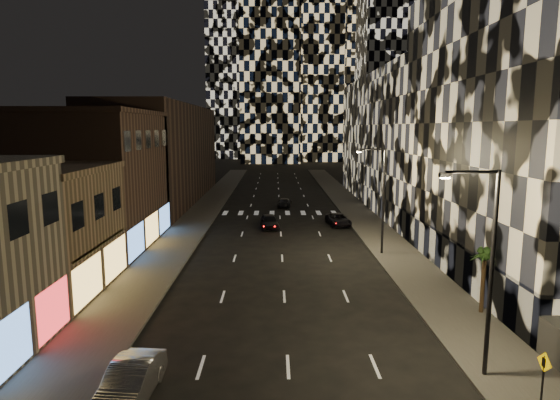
{
  "coord_description": "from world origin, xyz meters",
  "views": [
    {
      "loc": [
        -0.58,
        -9.0,
        10.86
      ],
      "look_at": [
        -0.25,
        22.21,
        6.0
      ],
      "focal_mm": 30.0,
      "sensor_mm": 36.0,
      "label": 1
    }
  ],
  "objects_px": {
    "car_dark_rightlane": "(338,220)",
    "car_dark_midlane": "(269,221)",
    "ped_sign": "(543,372)",
    "palm_tree": "(485,259)",
    "car_silver_parked": "(130,383)",
    "streetlight_near": "(487,259)",
    "streetlight_far": "(381,193)",
    "car_dark_oncoming": "(284,202)"
  },
  "relations": [
    {
      "from": "car_dark_rightlane",
      "to": "palm_tree",
      "type": "height_order",
      "value": "palm_tree"
    },
    {
      "from": "car_dark_rightlane",
      "to": "ped_sign",
      "type": "relative_size",
      "value": 1.99
    },
    {
      "from": "car_silver_parked",
      "to": "car_dark_oncoming",
      "type": "xyz_separation_m",
      "value": [
        7.09,
        46.41,
        -0.17
      ]
    },
    {
      "from": "car_dark_rightlane",
      "to": "car_dark_midlane",
      "type": "bearing_deg",
      "value": -175.52
    },
    {
      "from": "car_silver_parked",
      "to": "streetlight_far",
      "type": "bearing_deg",
      "value": 59.35
    },
    {
      "from": "car_silver_parked",
      "to": "ped_sign",
      "type": "distance_m",
      "value": 15.99
    },
    {
      "from": "ped_sign",
      "to": "palm_tree",
      "type": "height_order",
      "value": "palm_tree"
    },
    {
      "from": "ped_sign",
      "to": "streetlight_near",
      "type": "bearing_deg",
      "value": 108.8
    },
    {
      "from": "car_dark_oncoming",
      "to": "car_dark_rightlane",
      "type": "bearing_deg",
      "value": 120.32
    },
    {
      "from": "car_silver_parked",
      "to": "streetlight_near",
      "type": "bearing_deg",
      "value": 9.99
    },
    {
      "from": "car_silver_parked",
      "to": "palm_tree",
      "type": "bearing_deg",
      "value": 29.32
    },
    {
      "from": "car_dark_oncoming",
      "to": "ped_sign",
      "type": "bearing_deg",
      "value": 106.19
    },
    {
      "from": "palm_tree",
      "to": "ped_sign",
      "type": "bearing_deg",
      "value": -101.51
    },
    {
      "from": "streetlight_near",
      "to": "car_dark_oncoming",
      "type": "height_order",
      "value": "streetlight_near"
    },
    {
      "from": "car_silver_parked",
      "to": "car_dark_rightlane",
      "type": "distance_m",
      "value": 36.2
    },
    {
      "from": "streetlight_far",
      "to": "car_dark_midlane",
      "type": "bearing_deg",
      "value": 131.64
    },
    {
      "from": "car_dark_midlane",
      "to": "ped_sign",
      "type": "bearing_deg",
      "value": -79.7
    },
    {
      "from": "car_dark_oncoming",
      "to": "ped_sign",
      "type": "xyz_separation_m",
      "value": [
        8.83,
        -47.48,
        1.13
      ]
    },
    {
      "from": "streetlight_near",
      "to": "car_silver_parked",
      "type": "xyz_separation_m",
      "value": [
        -14.75,
        -1.65,
        -4.57
      ]
    },
    {
      "from": "car_dark_midlane",
      "to": "car_dark_oncoming",
      "type": "distance_m",
      "value": 14.13
    },
    {
      "from": "car_silver_parked",
      "to": "car_dark_midlane",
      "type": "relative_size",
      "value": 1.06
    },
    {
      "from": "streetlight_far",
      "to": "car_dark_midlane",
      "type": "xyz_separation_m",
      "value": [
        -9.56,
        10.75,
        -4.59
      ]
    },
    {
      "from": "car_silver_parked",
      "to": "palm_tree",
      "type": "distance_m",
      "value": 20.02
    },
    {
      "from": "car_dark_rightlane",
      "to": "palm_tree",
      "type": "bearing_deg",
      "value": -84.82
    },
    {
      "from": "streetlight_near",
      "to": "ped_sign",
      "type": "distance_m",
      "value": 4.67
    },
    {
      "from": "streetlight_far",
      "to": "palm_tree",
      "type": "bearing_deg",
      "value": -76.43
    },
    {
      "from": "ped_sign",
      "to": "car_dark_oncoming",
      "type": "bearing_deg",
      "value": 96.0
    },
    {
      "from": "streetlight_far",
      "to": "ped_sign",
      "type": "distance_m",
      "value": 23.03
    },
    {
      "from": "streetlight_far",
      "to": "palm_tree",
      "type": "xyz_separation_m",
      "value": [
        3.15,
        -13.03,
        -2.01
      ]
    },
    {
      "from": "car_silver_parked",
      "to": "palm_tree",
      "type": "xyz_separation_m",
      "value": [
        17.89,
        8.61,
        2.56
      ]
    },
    {
      "from": "car_dark_midlane",
      "to": "car_dark_rightlane",
      "type": "bearing_deg",
      "value": 3.1
    },
    {
      "from": "car_dark_rightlane",
      "to": "car_dark_oncoming",
      "type": "bearing_deg",
      "value": 108.58
    },
    {
      "from": "streetlight_near",
      "to": "car_dark_midlane",
      "type": "relative_size",
      "value": 2.01
    },
    {
      "from": "car_dark_midlane",
      "to": "palm_tree",
      "type": "bearing_deg",
      "value": -69.37
    },
    {
      "from": "car_silver_parked",
      "to": "ped_sign",
      "type": "height_order",
      "value": "ped_sign"
    },
    {
      "from": "car_dark_oncoming",
      "to": "car_dark_rightlane",
      "type": "distance_m",
      "value": 13.83
    },
    {
      "from": "streetlight_far",
      "to": "car_silver_parked",
      "type": "xyz_separation_m",
      "value": [
        -14.75,
        -21.65,
        -4.57
      ]
    },
    {
      "from": "streetlight_near",
      "to": "streetlight_far",
      "type": "distance_m",
      "value": 20.0
    },
    {
      "from": "car_silver_parked",
      "to": "car_dark_rightlane",
      "type": "xyz_separation_m",
      "value": [
        12.86,
        33.84,
        -0.12
      ]
    },
    {
      "from": "car_dark_midlane",
      "to": "car_dark_oncoming",
      "type": "xyz_separation_m",
      "value": [
        1.9,
        14.0,
        -0.16
      ]
    },
    {
      "from": "car_dark_oncoming",
      "to": "streetlight_far",
      "type": "bearing_deg",
      "value": 112.84
    },
    {
      "from": "streetlight_near",
      "to": "car_dark_oncoming",
      "type": "xyz_separation_m",
      "value": [
        -7.66,
        44.76,
        -4.75
      ]
    }
  ]
}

